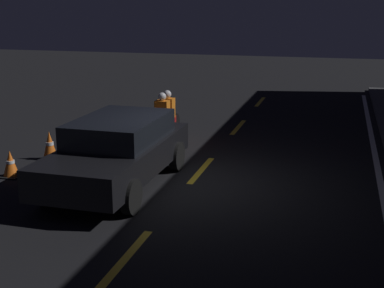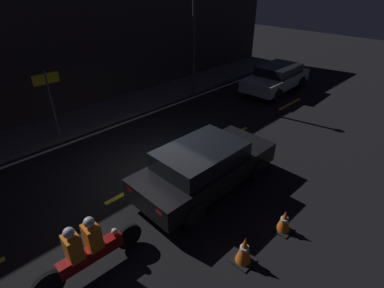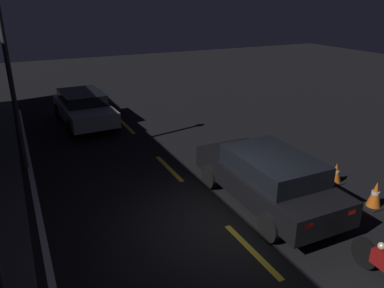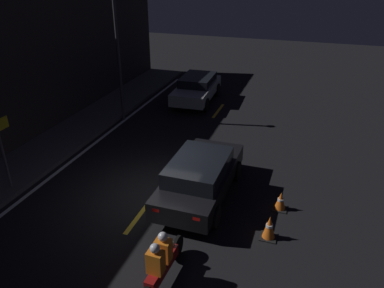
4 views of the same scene
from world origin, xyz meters
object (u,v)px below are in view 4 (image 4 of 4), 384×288
motorcycle (161,263)px  street_lamp (118,51)px  traffic_cone_mid (280,201)px  traffic_cone_near (269,227)px  shop_sign (0,140)px  hatchback_silver (197,88)px  van_black (200,176)px

motorcycle → street_lamp: street_lamp is taller
traffic_cone_mid → street_lamp: (4.94, 7.89, 2.95)m
traffic_cone_near → traffic_cone_mid: (1.43, -0.14, -0.05)m
traffic_cone_mid → shop_sign: (-1.75, 8.46, 1.54)m
hatchback_silver → motorcycle: (-12.35, -3.12, -0.10)m
traffic_cone_mid → shop_sign: shop_sign is taller
hatchback_silver → street_lamp: bearing=-37.8°
motorcycle → street_lamp: size_ratio=0.41×
hatchback_silver → street_lamp: street_lamp is taller
street_lamp → van_black: bearing=-133.2°
hatchback_silver → shop_sign: (-10.24, 3.08, 1.09)m
traffic_cone_mid → street_lamp: bearing=58.0°
traffic_cone_near → van_black: bearing=61.0°
motorcycle → shop_sign: (2.11, 6.19, 1.19)m
traffic_cone_near → shop_sign: 8.46m
hatchback_silver → motorcycle: motorcycle is taller
shop_sign → street_lamp: (6.68, -0.57, 1.41)m
motorcycle → street_lamp: bearing=35.0°
hatchback_silver → motorcycle: 12.74m
traffic_cone_mid → shop_sign: bearing=101.7°
van_black → hatchback_silver: size_ratio=1.03×
hatchback_silver → street_lamp: 5.02m
shop_sign → street_lamp: bearing=-4.9°
traffic_cone_near → street_lamp: size_ratio=0.12×
traffic_cone_mid → street_lamp: size_ratio=0.10×
hatchback_silver → traffic_cone_mid: (-8.49, -5.38, -0.45)m
shop_sign → van_black: bearing=-74.8°
van_black → traffic_cone_near: 2.73m
van_black → hatchback_silver: van_black is taller
van_black → motorcycle: bearing=-176.0°
motorcycle → shop_sign: 6.65m
traffic_cone_near → traffic_cone_mid: size_ratio=1.19×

